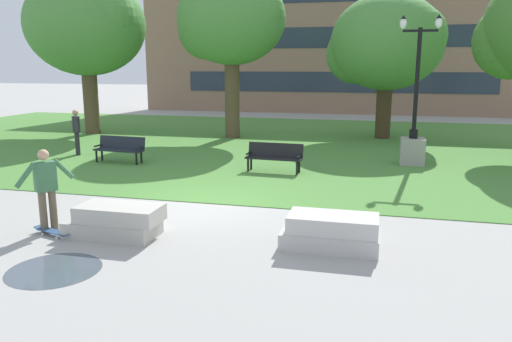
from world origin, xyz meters
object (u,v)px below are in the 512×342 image
object	(u,v)px
park_bench_near_right	(120,148)
person_bystander_near_lawn	(76,130)
concrete_block_left	(331,232)
concrete_block_center	(116,221)
park_bench_near_left	(274,155)
lamp_post_right	(413,135)
skateboard	(54,232)
person_skateboarder	(46,186)

from	to	relation	value
park_bench_near_right	person_bystander_near_lawn	bearing A→B (deg)	157.45
concrete_block_left	concrete_block_center	bearing A→B (deg)	-175.05
park_bench_near_left	lamp_post_right	bearing A→B (deg)	27.62
concrete_block_left	park_bench_near_right	xyz separation A→B (m)	(-7.98, 6.60, 0.23)
skateboard	person_skateboarder	bearing A→B (deg)	138.88
person_skateboarder	lamp_post_right	xyz separation A→B (m)	(7.66, 9.09, 0.06)
concrete_block_left	person_bystander_near_lawn	xyz separation A→B (m)	(-10.29, 7.56, 0.68)
concrete_block_center	concrete_block_left	bearing A→B (deg)	4.95
park_bench_near_left	lamp_post_right	xyz separation A→B (m)	(4.34, 2.27, 0.49)
park_bench_near_right	person_bystander_near_lawn	size ratio (longest dim) A/B	1.07
park_bench_near_left	person_bystander_near_lawn	xyz separation A→B (m)	(-7.87, 1.17, 0.45)
skateboard	park_bench_near_left	bearing A→B (deg)	66.64
park_bench_near_left	lamp_post_right	world-z (taller)	lamp_post_right
concrete_block_center	park_bench_near_left	xyz separation A→B (m)	(1.82, 6.76, 0.23)
concrete_block_left	person_bystander_near_lawn	bearing A→B (deg)	143.69
concrete_block_center	skateboard	distance (m)	1.28
concrete_block_center	skateboard	world-z (taller)	concrete_block_center
skateboard	park_bench_near_left	world-z (taller)	park_bench_near_left
park_bench_near_left	skateboard	bearing A→B (deg)	-113.36
concrete_block_left	person_bystander_near_lawn	world-z (taller)	person_bystander_near_lawn
lamp_post_right	person_bystander_near_lawn	bearing A→B (deg)	-174.84
skateboard	lamp_post_right	world-z (taller)	lamp_post_right
person_bystander_near_lawn	park_bench_near_left	bearing A→B (deg)	-8.45
skateboard	lamp_post_right	distance (m)	11.93
concrete_block_left	park_bench_near_left	bearing A→B (deg)	110.76
park_bench_near_left	park_bench_near_right	world-z (taller)	same
concrete_block_center	park_bench_near_right	size ratio (longest dim) A/B	1.04
person_skateboarder	skateboard	distance (m)	0.95
concrete_block_left	skateboard	bearing A→B (deg)	-173.15
skateboard	park_bench_near_left	distance (m)	7.69
skateboard	park_bench_near_right	world-z (taller)	park_bench_near_right
concrete_block_center	concrete_block_left	distance (m)	4.26
skateboard	park_bench_near_left	xyz separation A→B (m)	(3.04, 7.05, 0.45)
skateboard	lamp_post_right	size ratio (longest dim) A/B	0.21
park_bench_near_left	park_bench_near_right	distance (m)	5.56
concrete_block_center	person_skateboarder	size ratio (longest dim) A/B	1.12
concrete_block_left	skateboard	xyz separation A→B (m)	(-5.47, -0.66, -0.22)
concrete_block_left	person_skateboarder	distance (m)	5.79
concrete_block_center	skateboard	bearing A→B (deg)	-166.75
concrete_block_left	lamp_post_right	xyz separation A→B (m)	(1.92, 8.67, 0.72)
concrete_block_center	skateboard	xyz separation A→B (m)	(-1.23, -0.29, -0.22)
person_skateboarder	person_bystander_near_lawn	bearing A→B (deg)	119.70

